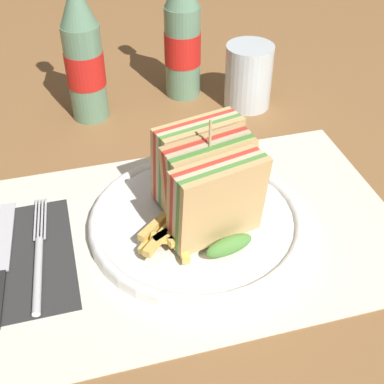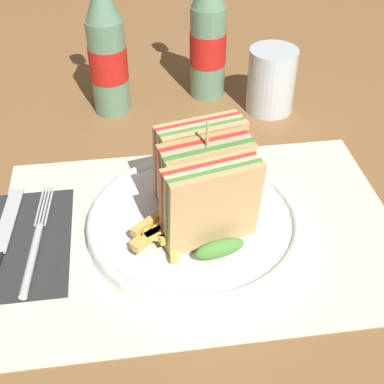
{
  "view_description": "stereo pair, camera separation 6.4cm",
  "coord_description": "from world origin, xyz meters",
  "px_view_note": "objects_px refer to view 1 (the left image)",
  "views": [
    {
      "loc": [
        -0.16,
        -0.45,
        0.45
      ],
      "look_at": [
        -0.03,
        0.03,
        0.04
      ],
      "focal_mm": 50.0,
      "sensor_mm": 36.0,
      "label": 1
    },
    {
      "loc": [
        -0.1,
        -0.46,
        0.45
      ],
      "look_at": [
        -0.03,
        0.03,
        0.04
      ],
      "focal_mm": 50.0,
      "sensor_mm": 36.0,
      "label": 2
    }
  ],
  "objects_px": {
    "club_sandwich": "(208,183)",
    "coke_bottle_far": "(182,35)",
    "plate_main": "(196,221)",
    "knife": "(2,261)",
    "fork": "(38,262)",
    "coke_bottle_near": "(83,55)",
    "glass_near": "(248,80)"
  },
  "relations": [
    {
      "from": "club_sandwich",
      "to": "coke_bottle_far",
      "type": "relative_size",
      "value": 0.67
    },
    {
      "from": "plate_main",
      "to": "coke_bottle_far",
      "type": "distance_m",
      "value": 0.35
    },
    {
      "from": "knife",
      "to": "coke_bottle_far",
      "type": "bearing_deg",
      "value": 52.36
    },
    {
      "from": "plate_main",
      "to": "knife",
      "type": "distance_m",
      "value": 0.23
    },
    {
      "from": "fork",
      "to": "knife",
      "type": "distance_m",
      "value": 0.04
    },
    {
      "from": "coke_bottle_near",
      "to": "glass_near",
      "type": "bearing_deg",
      "value": -7.49
    },
    {
      "from": "plate_main",
      "to": "coke_bottle_far",
      "type": "xyz_separation_m",
      "value": [
        0.07,
        0.33,
        0.09
      ]
    },
    {
      "from": "fork",
      "to": "glass_near",
      "type": "height_order",
      "value": "glass_near"
    },
    {
      "from": "glass_near",
      "to": "coke_bottle_near",
      "type": "bearing_deg",
      "value": 172.51
    },
    {
      "from": "coke_bottle_near",
      "to": "club_sandwich",
      "type": "bearing_deg",
      "value": -70.92
    },
    {
      "from": "plate_main",
      "to": "club_sandwich",
      "type": "relative_size",
      "value": 1.61
    },
    {
      "from": "fork",
      "to": "coke_bottle_far",
      "type": "bearing_deg",
      "value": 57.72
    },
    {
      "from": "fork",
      "to": "coke_bottle_near",
      "type": "height_order",
      "value": "coke_bottle_near"
    },
    {
      "from": "glass_near",
      "to": "knife",
      "type": "bearing_deg",
      "value": -145.86
    },
    {
      "from": "fork",
      "to": "glass_near",
      "type": "xyz_separation_m",
      "value": [
        0.35,
        0.28,
        0.04
      ]
    },
    {
      "from": "fork",
      "to": "glass_near",
      "type": "bearing_deg",
      "value": 43.25
    },
    {
      "from": "plate_main",
      "to": "fork",
      "type": "height_order",
      "value": "plate_main"
    },
    {
      "from": "knife",
      "to": "glass_near",
      "type": "relative_size",
      "value": 1.91
    },
    {
      "from": "coke_bottle_near",
      "to": "coke_bottle_far",
      "type": "xyz_separation_m",
      "value": [
        0.16,
        0.03,
        0.0
      ]
    },
    {
      "from": "plate_main",
      "to": "glass_near",
      "type": "bearing_deg",
      "value": 58.7
    },
    {
      "from": "coke_bottle_near",
      "to": "coke_bottle_far",
      "type": "height_order",
      "value": "same"
    },
    {
      "from": "knife",
      "to": "glass_near",
      "type": "bearing_deg",
      "value": 38.72
    },
    {
      "from": "club_sandwich",
      "to": "fork",
      "type": "distance_m",
      "value": 0.21
    },
    {
      "from": "fork",
      "to": "knife",
      "type": "relative_size",
      "value": 0.94
    },
    {
      "from": "fork",
      "to": "coke_bottle_near",
      "type": "distance_m",
      "value": 0.34
    },
    {
      "from": "coke_bottle_near",
      "to": "glass_near",
      "type": "distance_m",
      "value": 0.26
    },
    {
      "from": "coke_bottle_far",
      "to": "knife",
      "type": "bearing_deg",
      "value": -132.22
    },
    {
      "from": "fork",
      "to": "coke_bottle_near",
      "type": "relative_size",
      "value": 0.76
    },
    {
      "from": "plate_main",
      "to": "club_sandwich",
      "type": "distance_m",
      "value": 0.06
    },
    {
      "from": "club_sandwich",
      "to": "glass_near",
      "type": "distance_m",
      "value": 0.3
    },
    {
      "from": "plate_main",
      "to": "coke_bottle_far",
      "type": "relative_size",
      "value": 1.08
    },
    {
      "from": "plate_main",
      "to": "fork",
      "type": "xyz_separation_m",
      "value": [
        -0.19,
        -0.02,
        -0.0
      ]
    }
  ]
}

